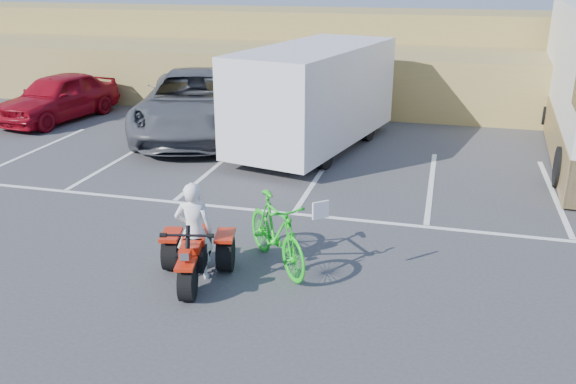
% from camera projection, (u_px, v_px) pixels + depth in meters
% --- Properties ---
extents(ground, '(100.00, 100.00, 0.00)m').
position_uv_depth(ground, '(259.00, 266.00, 10.45)').
color(ground, '#3A3A3D').
rests_on(ground, ground).
extents(parking_stripes, '(28.00, 5.16, 0.01)m').
position_uv_depth(parking_stripes, '(348.00, 191.00, 13.93)').
color(parking_stripes, white).
rests_on(parking_stripes, ground).
extents(grass_embankment, '(40.00, 8.50, 3.10)m').
position_uv_depth(grass_embankment, '(374.00, 58.00, 24.00)').
color(grass_embankment, olive).
rests_on(grass_embankment, ground).
extents(red_trike_atv, '(1.53, 1.83, 1.04)m').
position_uv_depth(red_trike_atv, '(195.00, 281.00, 9.92)').
color(red_trike_atv, red).
rests_on(red_trike_atv, ground).
extents(rider, '(0.68, 0.52, 1.66)m').
position_uv_depth(rider, '(194.00, 231.00, 9.77)').
color(rider, white).
rests_on(rider, ground).
extents(green_dirt_bike, '(1.81, 1.97, 1.25)m').
position_uv_depth(green_dirt_bike, '(276.00, 232.00, 10.22)').
color(green_dirt_bike, '#14BF19').
rests_on(green_dirt_bike, ground).
extents(grey_pickup, '(4.83, 7.36, 1.88)m').
position_uv_depth(grey_pickup, '(195.00, 103.00, 18.42)').
color(grey_pickup, '#46484E').
rests_on(grey_pickup, ground).
extents(red_car, '(2.53, 4.77, 1.55)m').
position_uv_depth(red_car, '(58.00, 97.00, 20.13)').
color(red_car, maroon).
rests_on(red_car, ground).
extents(cargo_trailer, '(3.77, 6.46, 2.83)m').
position_uv_depth(cargo_trailer, '(314.00, 95.00, 16.64)').
color(cargo_trailer, silver).
rests_on(cargo_trailer, ground).
extents(quad_atv_blue, '(1.34, 1.74, 1.09)m').
position_uv_depth(quad_atv_blue, '(268.00, 155.00, 16.61)').
color(quad_atv_blue, navy).
rests_on(quad_atv_blue, ground).
extents(quad_atv_green, '(1.71, 1.98, 1.09)m').
position_uv_depth(quad_atv_green, '(291.00, 144.00, 17.56)').
color(quad_atv_green, '#155C20').
rests_on(quad_atv_green, ground).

